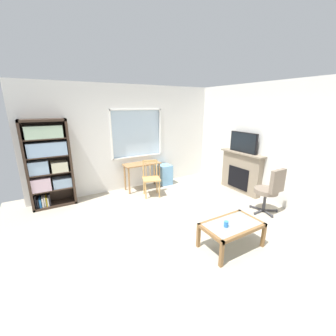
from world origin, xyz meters
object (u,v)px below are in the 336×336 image
object	(u,v)px
coffee_table	(232,227)
sippy_cup	(226,224)
wooden_chair	(151,178)
plastic_drawer_unit	(164,174)
bookshelf	(48,161)
office_chair	(270,189)
fireplace	(241,172)
tv	(243,142)
desk_under_window	(142,168)

from	to	relation	value
coffee_table	sippy_cup	world-z (taller)	sippy_cup
wooden_chair	sippy_cup	distance (m)	2.54
plastic_drawer_unit	bookshelf	bearing A→B (deg)	178.89
coffee_table	sippy_cup	distance (m)	0.18
bookshelf	plastic_drawer_unit	bearing A→B (deg)	-1.11
wooden_chair	coffee_table	size ratio (longest dim) A/B	0.94
office_chair	coffee_table	bearing A→B (deg)	-164.20
fireplace	coffee_table	world-z (taller)	fireplace
tv	coffee_table	size ratio (longest dim) A/B	0.85
desk_under_window	coffee_table	world-z (taller)	desk_under_window
desk_under_window	tv	distance (m)	2.70
bookshelf	desk_under_window	bearing A→B (deg)	-2.79
fireplace	tv	bearing A→B (deg)	-180.00
coffee_table	fireplace	bearing A→B (deg)	39.06
fireplace	tv	distance (m)	0.78
desk_under_window	wooden_chair	world-z (taller)	wooden_chair
desk_under_window	office_chair	size ratio (longest dim) A/B	0.98
wooden_chair	coffee_table	distance (m)	2.54
bookshelf	desk_under_window	distance (m)	2.21
sippy_cup	wooden_chair	bearing A→B (deg)	90.99
bookshelf	sippy_cup	world-z (taller)	bookshelf
desk_under_window	sippy_cup	xyz separation A→B (m)	(0.06, -3.06, -0.14)
bookshelf	desk_under_window	xyz separation A→B (m)	(2.17, -0.11, -0.44)
bookshelf	plastic_drawer_unit	size ratio (longest dim) A/B	3.43
desk_under_window	plastic_drawer_unit	size ratio (longest dim) A/B	1.73
plastic_drawer_unit	tv	bearing A→B (deg)	-45.82
wooden_chair	tv	distance (m)	2.49
plastic_drawer_unit	tv	size ratio (longest dim) A/B	0.70
wooden_chair	desk_under_window	bearing A→B (deg)	91.40
tv	office_chair	size ratio (longest dim) A/B	0.81
wooden_chair	plastic_drawer_unit	size ratio (longest dim) A/B	1.59
desk_under_window	coffee_table	xyz separation A→B (m)	(0.20, -3.05, -0.25)
wooden_chair	fireplace	size ratio (longest dim) A/B	0.70
plastic_drawer_unit	sippy_cup	distance (m)	3.18
tv	sippy_cup	distance (m)	2.79
wooden_chair	sippy_cup	world-z (taller)	wooden_chair
desk_under_window	office_chair	bearing A→B (deg)	-56.55
bookshelf	coffee_table	world-z (taller)	bookshelf
sippy_cup	plastic_drawer_unit	bearing A→B (deg)	78.07
sippy_cup	bookshelf	bearing A→B (deg)	125.10
wooden_chair	plastic_drawer_unit	xyz separation A→B (m)	(0.70, 0.57, -0.18)
plastic_drawer_unit	tv	world-z (taller)	tv
bookshelf	desk_under_window	world-z (taller)	bookshelf
plastic_drawer_unit	coffee_table	world-z (taller)	plastic_drawer_unit
office_chair	sippy_cup	world-z (taller)	office_chair
plastic_drawer_unit	office_chair	size ratio (longest dim) A/B	0.57
plastic_drawer_unit	office_chair	world-z (taller)	office_chair
tv	plastic_drawer_unit	bearing A→B (deg)	134.18
bookshelf	sippy_cup	size ratio (longest dim) A/B	21.58
plastic_drawer_unit	coffee_table	bearing A→B (deg)	-99.37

